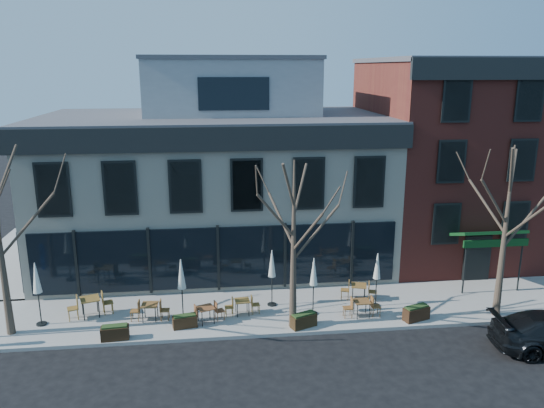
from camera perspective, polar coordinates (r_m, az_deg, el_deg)
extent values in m
plane|color=black|center=(26.16, -5.70, -9.63)|extent=(120.00, 120.00, 0.00)
cube|color=gray|center=(24.42, 2.19, -11.21)|extent=(33.50, 4.70, 0.15)
cube|color=gray|center=(33.59, -25.56, -5.36)|extent=(4.50, 12.00, 0.15)
cube|color=silver|center=(29.65, -6.07, 1.43)|extent=(18.00, 10.00, 8.00)
cube|color=#47474C|center=(29.01, -6.29, 9.24)|extent=(18.30, 10.30, 0.30)
cube|color=black|center=(23.97, -6.14, 6.95)|extent=(18.30, 0.25, 1.10)
cube|color=black|center=(30.40, -23.86, 7.39)|extent=(0.25, 10.30, 1.10)
cube|color=black|center=(25.39, -5.80, -5.77)|extent=(17.20, 0.12, 3.00)
cube|color=black|center=(30.55, -23.21, -3.39)|extent=(0.12, 7.50, 3.00)
cube|color=gray|center=(29.93, -4.43, 12.42)|extent=(9.00, 6.50, 3.00)
cube|color=maroon|center=(32.17, 17.75, 4.57)|extent=(8.00, 10.00, 11.00)
cube|color=#47474C|center=(31.76, 18.54, 14.47)|extent=(8.20, 10.20, 0.25)
cube|color=black|center=(27.18, 23.07, 13.25)|extent=(8.20, 0.25, 1.00)
cube|color=black|center=(27.66, 22.23, -2.92)|extent=(3.20, 1.66, 0.67)
cube|color=black|center=(28.82, 21.17, -5.59)|extent=(1.40, 0.10, 2.50)
cylinder|color=#382B21|center=(22.90, -24.80, -2.02)|extent=(2.23, 0.50, 2.48)
cone|color=#382B21|center=(21.42, 2.33, -4.57)|extent=(0.34, 0.34, 7.04)
cylinder|color=#382B21|center=(21.58, 4.77, -3.05)|extent=(2.00, 0.46, 2.21)
cylinder|color=#382B21|center=(21.90, 0.97, -1.62)|extent=(0.93, 1.84, 1.91)
cylinder|color=#382B21|center=(20.65, 0.43, -1.30)|extent=(1.61, 0.68, 1.97)
cylinder|color=#382B21|center=(20.42, 3.83, -3.08)|extent=(0.93, 1.83, 2.03)
cone|color=#382B21|center=(24.37, 23.76, -2.91)|extent=(0.34, 0.34, 7.48)
cylinder|color=#382B21|center=(24.89, 25.69, -1.48)|extent=(2.12, 0.48, 2.35)
cylinder|color=#382B21|center=(24.68, 22.09, -0.18)|extent=(0.98, 1.94, 2.03)
cylinder|color=#382B21|center=(23.37, 22.79, 0.20)|extent=(1.71, 0.71, 2.09)
cylinder|color=#382B21|center=(23.61, 25.96, -1.43)|extent=(0.98, 1.94, 2.16)
cube|color=brown|center=(24.55, -19.01, -9.62)|extent=(0.98, 0.98, 0.04)
cylinder|color=black|center=(24.42, -19.59, -10.87)|extent=(0.04, 0.04, 0.80)
cylinder|color=black|center=(24.46, -18.11, -10.69)|extent=(0.04, 0.04, 0.80)
cylinder|color=black|center=(24.99, -19.72, -10.29)|extent=(0.04, 0.04, 0.80)
cylinder|color=black|center=(25.03, -18.29, -10.12)|extent=(0.04, 0.04, 0.80)
cube|color=brown|center=(23.55, -13.03, -10.50)|extent=(0.72, 0.72, 0.04)
cylinder|color=black|center=(23.51, -13.76, -11.56)|extent=(0.04, 0.04, 0.70)
cylinder|color=black|center=(23.42, -12.42, -11.59)|extent=(0.04, 0.04, 0.70)
cylinder|color=black|center=(23.99, -13.52, -11.00)|extent=(0.04, 0.04, 0.70)
cylinder|color=black|center=(23.90, -12.22, -11.02)|extent=(0.04, 0.04, 0.70)
cube|color=brown|center=(22.92, -7.14, -11.01)|extent=(0.84, 0.84, 0.04)
cylinder|color=black|center=(22.77, -7.53, -12.17)|extent=(0.04, 0.04, 0.68)
cylinder|color=black|center=(22.92, -6.25, -11.94)|extent=(0.04, 0.04, 0.68)
cylinder|color=black|center=(23.22, -7.96, -11.63)|extent=(0.04, 0.04, 0.68)
cylinder|color=black|center=(23.37, -6.71, -11.41)|extent=(0.04, 0.04, 0.68)
cube|color=brown|center=(23.51, -3.22, -10.32)|extent=(0.68, 0.68, 0.04)
cylinder|color=black|center=(23.39, -3.73, -11.36)|extent=(0.04, 0.04, 0.65)
cylinder|color=black|center=(23.46, -2.50, -11.26)|extent=(0.04, 0.04, 0.65)
cylinder|color=black|center=(23.84, -3.91, -10.84)|extent=(0.04, 0.04, 0.65)
cylinder|color=black|center=(23.91, -2.70, -10.75)|extent=(0.04, 0.04, 0.65)
cube|color=brown|center=(23.60, 9.66, -10.29)|extent=(0.68, 0.68, 0.04)
cylinder|color=black|center=(23.45, 9.17, -11.40)|extent=(0.04, 0.04, 0.69)
cylinder|color=black|center=(23.60, 10.45, -11.29)|extent=(0.04, 0.04, 0.69)
cylinder|color=black|center=(23.91, 8.81, -10.85)|extent=(0.04, 0.04, 0.69)
cylinder|color=black|center=(24.06, 10.07, -10.74)|extent=(0.04, 0.04, 0.69)
cube|color=brown|center=(25.16, 9.34, -8.63)|extent=(0.84, 0.84, 0.04)
cylinder|color=black|center=(25.05, 8.67, -9.61)|extent=(0.04, 0.04, 0.70)
cylinder|color=black|center=(25.06, 9.94, -9.66)|extent=(0.04, 0.04, 0.70)
cylinder|color=black|center=(25.55, 8.68, -9.12)|extent=(0.04, 0.04, 0.70)
cylinder|color=black|center=(25.56, 9.92, -9.16)|extent=(0.04, 0.04, 0.70)
cylinder|color=black|center=(24.87, -23.53, -11.73)|extent=(0.44, 0.44, 0.06)
cylinder|color=black|center=(24.44, -23.79, -9.45)|extent=(0.05, 0.05, 2.21)
cone|color=white|center=(24.07, -24.03, -7.26)|extent=(0.36, 0.36, 1.31)
cylinder|color=black|center=(23.61, -9.52, -12.08)|extent=(0.44, 0.44, 0.06)
cylinder|color=black|center=(23.15, -9.63, -9.71)|extent=(0.05, 0.05, 2.20)
cone|color=beige|center=(22.76, -9.74, -7.42)|extent=(0.36, 0.36, 1.30)
cylinder|color=black|center=(24.59, -0.01, -10.74)|extent=(0.42, 0.42, 0.06)
cylinder|color=black|center=(24.17, -0.01, -8.53)|extent=(0.05, 0.05, 2.11)
cone|color=beige|center=(23.81, -0.01, -6.41)|extent=(0.35, 0.35, 1.25)
cylinder|color=black|center=(23.86, 4.42, -11.62)|extent=(0.42, 0.42, 0.06)
cylinder|color=black|center=(23.43, 4.47, -9.39)|extent=(0.05, 0.05, 2.08)
cone|color=beige|center=(23.06, 4.51, -7.24)|extent=(0.34, 0.34, 1.23)
cylinder|color=black|center=(24.97, 11.04, -10.63)|extent=(0.40, 0.40, 0.06)
cylinder|color=black|center=(24.57, 11.15, -8.55)|extent=(0.05, 0.05, 2.02)
cone|color=beige|center=(24.23, 11.26, -6.55)|extent=(0.33, 0.33, 1.19)
cube|color=#332011|center=(22.55, -16.53, -13.16)|extent=(1.12, 0.52, 0.54)
cube|color=#1E3314|center=(22.42, -16.59, -12.49)|extent=(1.00, 0.43, 0.09)
cube|color=black|center=(22.86, -9.36, -12.38)|extent=(1.06, 0.59, 0.50)
cube|color=#1E3314|center=(22.74, -9.38, -11.78)|extent=(0.94, 0.49, 0.08)
cube|color=black|center=(22.64, 3.42, -12.42)|extent=(1.18, 0.83, 0.55)
cube|color=#1E3314|center=(22.51, 3.43, -11.75)|extent=(1.04, 0.71, 0.09)
cube|color=black|center=(23.98, 15.25, -11.29)|extent=(1.23, 0.81, 0.57)
cube|color=#1E3314|center=(23.85, 15.30, -10.62)|extent=(1.10, 0.68, 0.09)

